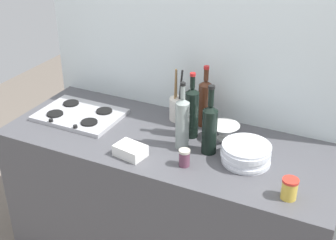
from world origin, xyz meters
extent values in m
cube|color=#4C4C51|center=(0.00, 0.00, 0.45)|extent=(1.80, 0.70, 0.90)
cube|color=silver|center=(0.00, 0.38, 1.14)|extent=(1.90, 0.06, 2.28)
cube|color=#B2B2B7|center=(-0.58, 0.02, 0.91)|extent=(0.48, 0.34, 0.02)
cylinder|color=black|center=(-0.70, -0.06, 0.93)|extent=(0.09, 0.09, 0.01)
cylinder|color=black|center=(-0.46, -0.06, 0.93)|extent=(0.09, 0.09, 0.01)
cylinder|color=black|center=(-0.70, 0.09, 0.93)|extent=(0.09, 0.09, 0.01)
cylinder|color=black|center=(-0.46, 0.09, 0.93)|extent=(0.09, 0.09, 0.01)
cylinder|color=black|center=(-0.66, -0.14, 0.93)|extent=(0.02, 0.02, 0.02)
cylinder|color=black|center=(-0.50, -0.14, 0.93)|extent=(0.02, 0.02, 0.02)
cylinder|color=white|center=(0.44, -0.03, 0.91)|extent=(0.24, 0.24, 0.01)
cylinder|color=white|center=(0.44, -0.03, 0.92)|extent=(0.24, 0.24, 0.01)
cylinder|color=white|center=(0.43, -0.03, 0.94)|extent=(0.24, 0.24, 0.01)
cylinder|color=white|center=(0.43, -0.03, 0.95)|extent=(0.24, 0.24, 0.01)
cylinder|color=white|center=(0.44, -0.03, 0.96)|extent=(0.24, 0.24, 0.01)
cylinder|color=white|center=(0.44, -0.03, 0.98)|extent=(0.24, 0.24, 0.01)
cylinder|color=white|center=(0.44, -0.03, 0.99)|extent=(0.24, 0.24, 0.01)
cylinder|color=black|center=(0.09, 0.09, 1.03)|extent=(0.07, 0.07, 0.26)
cone|color=black|center=(0.09, 0.09, 1.17)|extent=(0.07, 0.07, 0.03)
cylinder|color=black|center=(0.09, 0.09, 1.22)|extent=(0.03, 0.03, 0.07)
cylinder|color=#B21E1E|center=(0.09, 0.09, 1.26)|extent=(0.03, 0.03, 0.02)
cylinder|color=#472314|center=(0.11, 0.24, 1.02)|extent=(0.08, 0.08, 0.24)
cone|color=#472314|center=(0.11, 0.24, 1.16)|extent=(0.08, 0.08, 0.03)
cylinder|color=#472314|center=(0.11, 0.24, 1.20)|extent=(0.03, 0.03, 0.07)
cylinder|color=#B21E1E|center=(0.11, 0.24, 1.25)|extent=(0.03, 0.03, 0.02)
cylinder|color=gray|center=(0.10, -0.03, 1.03)|extent=(0.07, 0.07, 0.25)
cone|color=gray|center=(0.10, -0.03, 1.17)|extent=(0.07, 0.07, 0.02)
cylinder|color=gray|center=(0.10, -0.03, 1.21)|extent=(0.02, 0.02, 0.07)
cylinder|color=black|center=(0.10, -0.03, 1.25)|extent=(0.03, 0.03, 0.02)
cylinder|color=black|center=(0.24, -0.02, 1.02)|extent=(0.08, 0.08, 0.24)
cone|color=black|center=(0.24, -0.02, 1.15)|extent=(0.08, 0.08, 0.03)
cylinder|color=black|center=(0.24, -0.02, 1.21)|extent=(0.03, 0.03, 0.09)
cylinder|color=black|center=(0.24, -0.02, 1.26)|extent=(0.03, 0.03, 0.02)
cylinder|color=white|center=(0.26, 0.14, 0.91)|extent=(0.07, 0.07, 0.01)
cone|color=white|center=(0.26, 0.14, 0.95)|extent=(0.16, 0.16, 0.08)
cube|color=white|center=(-0.10, -0.22, 0.93)|extent=(0.17, 0.13, 0.06)
cylinder|color=silver|center=(-0.05, 0.24, 0.97)|extent=(0.10, 0.10, 0.13)
cylinder|color=#262626|center=(-0.03, 0.23, 1.09)|extent=(0.05, 0.04, 0.26)
cylinder|color=#997247|center=(-0.07, 0.25, 1.08)|extent=(0.02, 0.04, 0.25)
cylinder|color=#997247|center=(-0.06, 0.22, 1.09)|extent=(0.04, 0.06, 0.27)
cylinder|color=#66384C|center=(0.18, -0.19, 0.94)|extent=(0.05, 0.05, 0.08)
cylinder|color=beige|center=(0.18, -0.19, 0.98)|extent=(0.06, 0.06, 0.01)
cylinder|color=gold|center=(0.69, -0.22, 0.94)|extent=(0.07, 0.07, 0.09)
cylinder|color=red|center=(0.69, -0.22, 0.99)|extent=(0.07, 0.07, 0.01)
camera|label=1|loc=(0.90, -1.87, 2.13)|focal=48.48mm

